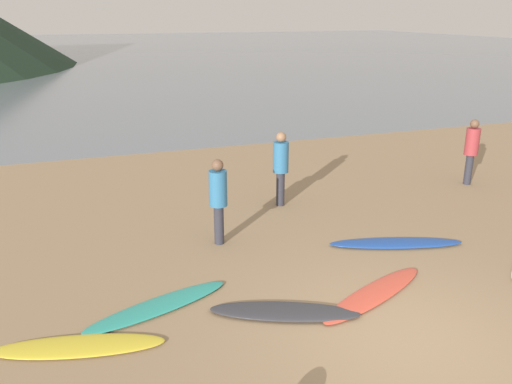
% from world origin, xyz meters
% --- Properties ---
extents(ground_plane, '(120.00, 120.00, 0.20)m').
position_xyz_m(ground_plane, '(0.00, 10.00, -0.10)').
color(ground_plane, '#997C5B').
rests_on(ground_plane, ground).
extents(ocean_water, '(140.00, 100.00, 0.01)m').
position_xyz_m(ocean_water, '(0.00, 61.53, 0.00)').
color(ocean_water, slate).
rests_on(ocean_water, ground).
extents(surfboard_0, '(2.35, 1.05, 0.06)m').
position_xyz_m(surfboard_0, '(-4.29, 1.41, 0.03)').
color(surfboard_0, yellow).
rests_on(surfboard_0, ground).
extents(surfboard_1, '(2.44, 1.26, 0.07)m').
position_xyz_m(surfboard_1, '(-3.11, 2.07, 0.04)').
color(surfboard_1, teal).
rests_on(surfboard_1, ground).
extents(surfboard_2, '(2.29, 1.41, 0.09)m').
position_xyz_m(surfboard_2, '(-1.36, 1.26, 0.05)').
color(surfboard_2, '#333338').
rests_on(surfboard_2, ground).
extents(surfboard_3, '(2.48, 1.47, 0.08)m').
position_xyz_m(surfboard_3, '(0.19, 1.28, 0.04)').
color(surfboard_3, '#D84C38').
rests_on(surfboard_3, ground).
extents(surfboard_4, '(2.62, 1.25, 0.09)m').
position_xyz_m(surfboard_4, '(1.62, 2.81, 0.05)').
color(surfboard_4, '#1E479E').
rests_on(surfboard_4, ground).
extents(person_0, '(0.34, 0.34, 1.70)m').
position_xyz_m(person_0, '(-1.57, 4.06, 1.00)').
color(person_0, '#2D2D38').
rests_on(person_0, ground).
extents(person_1, '(0.35, 0.35, 1.71)m').
position_xyz_m(person_1, '(5.58, 5.48, 1.01)').
color(person_1, '#2D2D38').
rests_on(person_1, ground).
extents(person_2, '(0.35, 0.35, 1.74)m').
position_xyz_m(person_2, '(0.36, 5.65, 1.02)').
color(person_2, '#2D2D38').
rests_on(person_2, ground).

